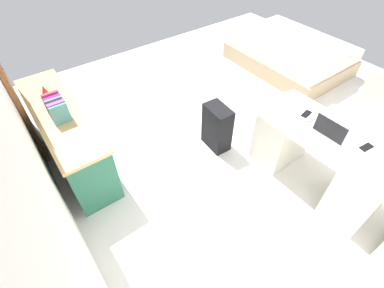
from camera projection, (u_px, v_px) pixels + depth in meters
ground_plane at (250, 127)px, 3.91m from camera, size 6.07×6.07×0.00m
wall_back at (10, 125)px, 1.89m from camera, size 4.05×0.10×2.70m
door_wooden at (2, 72)px, 2.99m from camera, size 0.88×0.05×2.04m
desk at (319, 158)px, 2.98m from camera, size 1.45×0.69×0.74m
office_chair at (364, 119)px, 3.37m from camera, size 0.52×0.52×0.94m
credenza at (68, 136)px, 3.23m from camera, size 1.80×0.48×0.74m
bed at (290, 54)px, 4.90m from camera, size 1.91×1.41×0.58m
suitcase_black at (217, 127)px, 3.45m from camera, size 0.37×0.24×0.60m
laptop at (332, 131)px, 2.68m from camera, size 0.31×0.23×0.21m
computer_mouse at (310, 118)px, 2.87m from camera, size 0.06×0.10×0.03m
cell_phone_near_laptop at (366, 147)px, 2.59m from camera, size 0.08×0.14×0.01m
cell_phone_by_mouse at (306, 114)px, 2.94m from camera, size 0.09×0.15×0.01m
book_row at (57, 108)px, 2.83m from camera, size 0.27×0.17×0.23m
figurine_small at (44, 90)px, 3.15m from camera, size 0.08×0.08×0.11m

